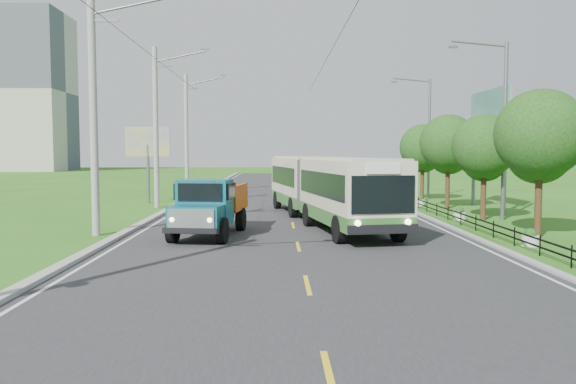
{
  "coord_description": "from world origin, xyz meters",
  "views": [
    {
      "loc": [
        -0.82,
        -14.34,
        3.44
      ],
      "look_at": [
        -0.34,
        7.69,
        1.9
      ],
      "focal_mm": 35.0,
      "sensor_mm": 36.0,
      "label": 1
    }
  ],
  "objects_px": {
    "pole_near": "(94,112)",
    "tree_back": "(423,150)",
    "streetlight_mid": "(502,124)",
    "planter_far": "(420,201)",
    "streetlight_far": "(427,133)",
    "dump_truck": "(210,204)",
    "tree_third": "(540,139)",
    "planter_mid": "(460,215)",
    "pole_mid": "(156,126)",
    "billboard_left": "(148,147)",
    "pole_far": "(187,133)",
    "tree_fourth": "(485,150)",
    "bus": "(325,184)",
    "planter_near": "(530,238)",
    "billboard_right": "(489,122)",
    "tree_fifth": "(448,146)"
  },
  "relations": [
    {
      "from": "pole_near",
      "to": "tree_fifth",
      "type": "xyz_separation_m",
      "value": [
        18.12,
        11.14,
        -1.24
      ]
    },
    {
      "from": "planter_near",
      "to": "pole_near",
      "type": "bearing_deg",
      "value": 169.91
    },
    {
      "from": "planter_far",
      "to": "billboard_left",
      "type": "relative_size",
      "value": 0.13
    },
    {
      "from": "streetlight_far",
      "to": "bus",
      "type": "bearing_deg",
      "value": -121.75
    },
    {
      "from": "tree_back",
      "to": "tree_fifth",
      "type": "bearing_deg",
      "value": -90.0
    },
    {
      "from": "pole_far",
      "to": "planter_near",
      "type": "distance_m",
      "value": 32.19
    },
    {
      "from": "pole_near",
      "to": "billboard_right",
      "type": "distance_m",
      "value": 23.32
    },
    {
      "from": "streetlight_mid",
      "to": "planter_far",
      "type": "distance_m",
      "value": 9.46
    },
    {
      "from": "pole_mid",
      "to": "streetlight_mid",
      "type": "relative_size",
      "value": 1.1
    },
    {
      "from": "planter_far",
      "to": "planter_near",
      "type": "bearing_deg",
      "value": -90.0
    },
    {
      "from": "pole_far",
      "to": "tree_fourth",
      "type": "height_order",
      "value": "pole_far"
    },
    {
      "from": "dump_truck",
      "to": "planter_near",
      "type": "bearing_deg",
      "value": -5.38
    },
    {
      "from": "pole_near",
      "to": "planter_far",
      "type": "relative_size",
      "value": 14.93
    },
    {
      "from": "pole_near",
      "to": "tree_back",
      "type": "bearing_deg",
      "value": 43.41
    },
    {
      "from": "pole_far",
      "to": "billboard_left",
      "type": "bearing_deg",
      "value": -97.83
    },
    {
      "from": "tree_third",
      "to": "planter_near",
      "type": "distance_m",
      "value": 4.46
    },
    {
      "from": "pole_mid",
      "to": "pole_far",
      "type": "height_order",
      "value": "same"
    },
    {
      "from": "pole_far",
      "to": "streetlight_far",
      "type": "bearing_deg",
      "value": -14.81
    },
    {
      "from": "billboard_right",
      "to": "tree_fourth",
      "type": "bearing_deg",
      "value": -112.64
    },
    {
      "from": "pole_mid",
      "to": "planter_far",
      "type": "distance_m",
      "value": 17.56
    },
    {
      "from": "tree_third",
      "to": "planter_near",
      "type": "xyz_separation_m",
      "value": [
        -1.26,
        -2.14,
        -3.7
      ]
    },
    {
      "from": "tree_fifth",
      "to": "billboard_right",
      "type": "bearing_deg",
      "value": -3.3
    },
    {
      "from": "billboard_right",
      "to": "pole_near",
      "type": "bearing_deg",
      "value": -151.86
    },
    {
      "from": "tree_fourth",
      "to": "bus",
      "type": "height_order",
      "value": "tree_fourth"
    },
    {
      "from": "planter_far",
      "to": "tree_back",
      "type": "bearing_deg",
      "value": 73.12
    },
    {
      "from": "pole_near",
      "to": "pole_far",
      "type": "relative_size",
      "value": 1.0
    },
    {
      "from": "planter_near",
      "to": "billboard_left",
      "type": "bearing_deg",
      "value": 135.16
    },
    {
      "from": "pole_far",
      "to": "planter_far",
      "type": "xyz_separation_m",
      "value": [
        16.86,
        -11.0,
        -4.81
      ]
    },
    {
      "from": "planter_near",
      "to": "bus",
      "type": "height_order",
      "value": "bus"
    },
    {
      "from": "billboard_left",
      "to": "bus",
      "type": "xyz_separation_m",
      "value": [
        11.11,
        -10.59,
        -1.98
      ]
    },
    {
      "from": "billboard_right",
      "to": "billboard_left",
      "type": "bearing_deg",
      "value": 169.6
    },
    {
      "from": "pole_near",
      "to": "planter_mid",
      "type": "distance_m",
      "value": 18.23
    },
    {
      "from": "tree_fifth",
      "to": "streetlight_far",
      "type": "height_order",
      "value": "streetlight_far"
    },
    {
      "from": "pole_mid",
      "to": "planter_mid",
      "type": "distance_m",
      "value": 18.88
    },
    {
      "from": "pole_far",
      "to": "planter_far",
      "type": "distance_m",
      "value": 20.7
    },
    {
      "from": "planter_near",
      "to": "dump_truck",
      "type": "bearing_deg",
      "value": 167.08
    },
    {
      "from": "planter_far",
      "to": "billboard_left",
      "type": "distance_m",
      "value": 18.56
    },
    {
      "from": "tree_fifth",
      "to": "planter_far",
      "type": "bearing_deg",
      "value": 124.05
    },
    {
      "from": "streetlight_mid",
      "to": "planter_near",
      "type": "xyz_separation_m",
      "value": [
        -2.04,
        -8.0,
        -4.62
      ]
    },
    {
      "from": "pole_mid",
      "to": "billboard_left",
      "type": "xyz_separation_m",
      "value": [
        -1.24,
        3.0,
        -1.23
      ]
    },
    {
      "from": "planter_near",
      "to": "planter_far",
      "type": "xyz_separation_m",
      "value": [
        0.0,
        16.0,
        0.0
      ]
    },
    {
      "from": "pole_mid",
      "to": "streetlight_mid",
      "type": "height_order",
      "value": "pole_mid"
    },
    {
      "from": "pole_near",
      "to": "billboard_left",
      "type": "bearing_deg",
      "value": 94.72
    },
    {
      "from": "billboard_left",
      "to": "tree_third",
      "type": "bearing_deg",
      "value": -39.33
    },
    {
      "from": "tree_fourth",
      "to": "tree_back",
      "type": "xyz_separation_m",
      "value": [
        0.0,
        12.0,
        0.07
      ]
    },
    {
      "from": "pole_near",
      "to": "tree_back",
      "type": "relative_size",
      "value": 1.82
    },
    {
      "from": "streetlight_far",
      "to": "dump_truck",
      "type": "xyz_separation_m",
      "value": [
        -14.18,
        -19.22,
        -3.56
      ]
    },
    {
      "from": "tree_third",
      "to": "planter_mid",
      "type": "bearing_deg",
      "value": 102.1
    },
    {
      "from": "streetlight_far",
      "to": "planter_near",
      "type": "relative_size",
      "value": 13.54
    },
    {
      "from": "tree_third",
      "to": "pole_near",
      "type": "bearing_deg",
      "value": 177.29
    }
  ]
}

